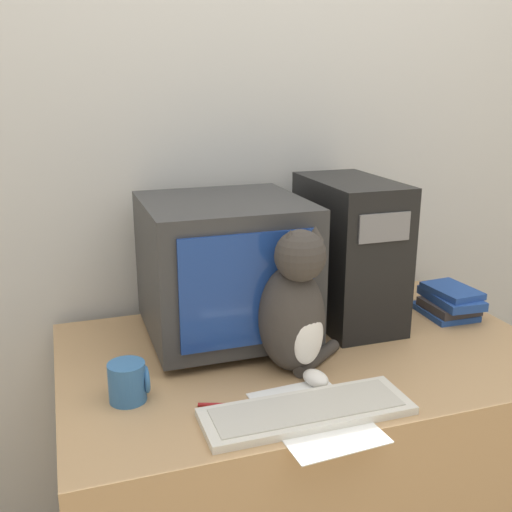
{
  "coord_description": "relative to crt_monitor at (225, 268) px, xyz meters",
  "views": [
    {
      "loc": [
        -0.61,
        -0.97,
        1.44
      ],
      "look_at": [
        -0.13,
        0.45,
        1.0
      ],
      "focal_mm": 42.0,
      "sensor_mm": 36.0,
      "label": 1
    }
  ],
  "objects": [
    {
      "name": "pen",
      "position": [
        -0.09,
        -0.38,
        -0.2
      ],
      "size": [
        0.15,
        0.06,
        0.01
      ],
      "color": "maroon",
      "rests_on": "desk"
    },
    {
      "name": "paper_sheet",
      "position": [
        0.07,
        -0.48,
        -0.21
      ],
      "size": [
        0.23,
        0.31,
        0.0
      ],
      "color": "white",
      "rests_on": "desk"
    },
    {
      "name": "wall_back",
      "position": [
        0.18,
        0.31,
        0.32
      ],
      "size": [
        7.0,
        0.05,
        2.5
      ],
      "color": "silver",
      "rests_on": "ground_plane"
    },
    {
      "name": "cat",
      "position": [
        0.11,
        -0.26,
        -0.04
      ],
      "size": [
        0.26,
        0.25,
        0.38
      ],
      "rotation": [
        0.0,
        0.0,
        0.25
      ],
      "color": "#38332D",
      "rests_on": "desk"
    },
    {
      "name": "desk",
      "position": [
        0.18,
        -0.16,
        -0.57
      ],
      "size": [
        1.31,
        0.81,
        0.73
      ],
      "color": "tan",
      "rests_on": "ground_plane"
    },
    {
      "name": "mug",
      "position": [
        -0.31,
        -0.28,
        -0.16
      ],
      "size": [
        0.09,
        0.09,
        0.09
      ],
      "color": "#33669E",
      "rests_on": "desk"
    },
    {
      "name": "crt_monitor",
      "position": [
        0.0,
        0.0,
        0.0
      ],
      "size": [
        0.44,
        0.44,
        0.4
      ],
      "color": "#333333",
      "rests_on": "desk"
    },
    {
      "name": "computer_tower",
      "position": [
        0.39,
        0.01,
        0.01
      ],
      "size": [
        0.22,
        0.39,
        0.43
      ],
      "color": "black",
      "rests_on": "desk"
    },
    {
      "name": "keyboard",
      "position": [
        0.05,
        -0.47,
        -0.2
      ],
      "size": [
        0.47,
        0.15,
        0.02
      ],
      "color": "silver",
      "rests_on": "desk"
    },
    {
      "name": "book_stack",
      "position": [
        0.71,
        -0.07,
        -0.16
      ],
      "size": [
        0.15,
        0.21,
        0.09
      ],
      "color": "#234793",
      "rests_on": "desk"
    }
  ]
}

